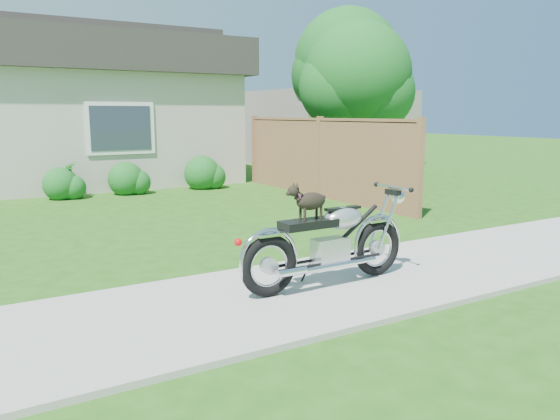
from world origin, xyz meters
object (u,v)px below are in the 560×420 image
(tree_far, at_px, (352,67))
(tree_near, at_px, (363,80))
(potted_plant_right, at_px, (70,180))
(fence, at_px, (319,157))
(motorcycle_with_dog, at_px, (330,241))

(tree_far, bearing_deg, tree_near, -122.31)
(tree_far, bearing_deg, potted_plant_right, -171.90)
(potted_plant_right, bearing_deg, fence, -28.56)
(tree_near, relative_size, tree_far, 0.83)
(fence, relative_size, tree_near, 1.47)
(motorcycle_with_dog, bearing_deg, fence, 55.53)
(tree_near, xyz_separation_m, potted_plant_right, (-7.57, 1.34, -2.45))
(tree_near, distance_m, motorcycle_with_dog, 9.87)
(fence, xyz_separation_m, potted_plant_right, (-5.14, 2.80, -0.51))
(tree_far, height_order, motorcycle_with_dog, tree_far)
(fence, bearing_deg, tree_far, 45.03)
(tree_far, relative_size, potted_plant_right, 6.29)
(tree_far, distance_m, motorcycle_with_dog, 13.04)
(tree_far, bearing_deg, motorcycle_with_dog, -128.91)
(tree_near, xyz_separation_m, tree_far, (1.68, 2.66, 0.58))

